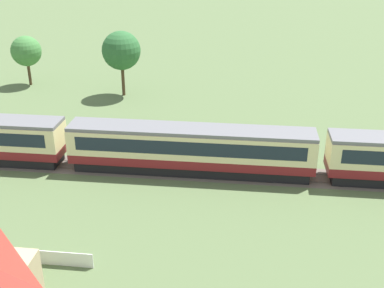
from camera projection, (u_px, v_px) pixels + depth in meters
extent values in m
cylinder|color=black|center=(370.00, 180.00, 40.25)|extent=(0.90, 0.18, 0.90)
cylinder|color=black|center=(367.00, 172.00, 41.55)|extent=(0.90, 0.18, 0.90)
cube|color=maroon|center=(191.00, 158.00, 42.18)|extent=(21.29, 3.04, 0.80)
cube|color=beige|center=(191.00, 143.00, 41.56)|extent=(21.29, 3.04, 2.18)
cube|color=#192330|center=(191.00, 142.00, 41.52)|extent=(19.58, 3.08, 1.22)
cube|color=slate|center=(191.00, 129.00, 41.05)|extent=(21.29, 2.86, 0.30)
cube|color=black|center=(191.00, 167.00, 42.53)|extent=(20.44, 2.61, 0.88)
cylinder|color=black|center=(271.00, 175.00, 41.13)|extent=(0.90, 0.18, 0.90)
cylinder|color=black|center=(270.00, 167.00, 42.43)|extent=(0.90, 0.18, 0.90)
cylinder|color=black|center=(111.00, 166.00, 42.63)|extent=(0.90, 0.18, 0.90)
cylinder|color=black|center=(115.00, 159.00, 43.93)|extent=(0.90, 0.18, 0.90)
cylinder|color=black|center=(22.00, 161.00, 43.51)|extent=(0.90, 0.18, 0.90)
cylinder|color=black|center=(29.00, 155.00, 44.81)|extent=(0.90, 0.18, 0.90)
cube|color=#665B51|center=(245.00, 174.00, 42.20)|extent=(156.51, 3.60, 0.01)
cube|color=#4C4238|center=(245.00, 178.00, 41.54)|extent=(156.51, 0.12, 0.04)
cube|color=#4C4238|center=(246.00, 170.00, 42.84)|extent=(156.51, 0.12, 0.04)
cylinder|color=#4C3823|center=(29.00, 72.00, 65.32)|extent=(0.39, 0.39, 3.47)
sphere|color=#427F3D|center=(26.00, 51.00, 64.11)|extent=(4.02, 4.02, 4.02)
cylinder|color=#4C3823|center=(123.00, 79.00, 61.09)|extent=(0.40, 0.40, 4.35)
sphere|color=#2D6633|center=(121.00, 51.00, 59.59)|extent=(4.82, 4.82, 4.82)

